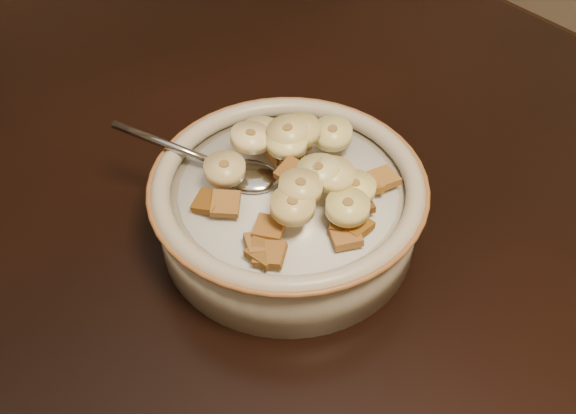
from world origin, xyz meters
TOP-DOWN VIEW (x-y plane):
  - cereal_bowl at (0.26, -0.17)m, footprint 0.20×0.20m
  - milk at (0.26, -0.17)m, footprint 0.17×0.17m
  - spoon at (0.24, -0.14)m, footprint 0.06×0.06m
  - cereal_square_0 at (0.20, -0.21)m, footprint 0.03×0.03m
  - cereal_square_1 at (0.27, -0.15)m, footprint 0.02×0.02m
  - cereal_square_2 at (0.32, -0.15)m, footprint 0.03×0.03m
  - cereal_square_3 at (0.26, -0.22)m, footprint 0.03×0.03m
  - cereal_square_4 at (0.26, -0.18)m, footprint 0.03×0.02m
  - cereal_square_5 at (0.29, -0.14)m, footprint 0.02×0.02m
  - cereal_square_6 at (0.22, -0.20)m, footprint 0.03×0.03m
  - cereal_square_7 at (0.27, -0.15)m, footprint 0.02×0.02m
  - cereal_square_8 at (0.20, -0.21)m, footprint 0.02×0.02m
  - cereal_square_9 at (0.31, -0.21)m, footprint 0.02×0.02m
  - cereal_square_10 at (0.27, -0.11)m, footprint 0.03×0.03m
  - cereal_square_11 at (0.25, -0.23)m, footprint 0.03×0.03m
  - cereal_square_12 at (0.20, -0.20)m, footprint 0.03×0.03m
  - cereal_square_13 at (0.32, -0.15)m, footprint 0.03×0.03m
  - cereal_square_14 at (0.29, -0.21)m, footprint 0.03×0.03m
  - cereal_square_15 at (0.28, -0.22)m, footprint 0.03×0.03m
  - cereal_square_16 at (0.30, -0.21)m, footprint 0.03×0.03m
  - cereal_square_17 at (0.20, -0.15)m, footprint 0.03×0.03m
  - cereal_square_18 at (0.21, -0.21)m, footprint 0.03×0.03m
  - cereal_square_19 at (0.29, -0.20)m, footprint 0.03×0.03m
  - cereal_square_20 at (0.21, -0.16)m, footprint 0.03×0.03m
  - cereal_square_21 at (0.27, -0.23)m, footprint 0.02×0.02m
  - banana_slice_0 at (0.27, -0.12)m, footprint 0.04×0.04m
  - banana_slice_1 at (0.27, -0.22)m, footprint 0.04×0.04m
  - banana_slice_2 at (0.25, -0.13)m, footprint 0.04×0.03m
  - banana_slice_3 at (0.27, -0.15)m, footprint 0.04×0.04m
  - banana_slice_4 at (0.27, -0.20)m, footprint 0.04×0.04m
  - banana_slice_5 at (0.23, -0.20)m, footprint 0.04×0.04m
  - banana_slice_6 at (0.28, -0.21)m, footprint 0.03×0.03m
  - banana_slice_7 at (0.31, -0.16)m, footprint 0.03×0.03m
  - banana_slice_8 at (0.28, -0.15)m, footprint 0.04×0.04m
  - banana_slice_9 at (0.22, -0.14)m, footprint 0.04×0.04m
  - banana_slice_10 at (0.25, -0.19)m, footprint 0.04×0.04m
  - banana_slice_11 at (0.29, -0.15)m, footprint 0.04×0.04m
  - banana_slice_12 at (0.27, -0.19)m, footprint 0.04×0.04m

SIDE VIEW (x-z plane):
  - cereal_bowl at x=0.26m, z-range 0.75..0.80m
  - milk at x=0.26m, z-range 0.80..0.80m
  - spoon at x=0.24m, z-range 0.80..0.81m
  - cereal_square_3 at x=0.26m, z-range 0.80..0.81m
  - cereal_square_11 at x=0.25m, z-range 0.80..0.81m
  - cereal_square_10 at x=0.27m, z-range 0.80..0.81m
  - cereal_square_13 at x=0.32m, z-range 0.80..0.81m
  - cereal_square_21 at x=0.27m, z-range 0.80..0.81m
  - cereal_square_12 at x=0.20m, z-range 0.80..0.81m
  - cereal_square_14 at x=0.29m, z-range 0.80..0.81m
  - cereal_square_18 at x=0.21m, z-range 0.80..0.81m
  - cereal_square_8 at x=0.20m, z-range 0.80..0.81m
  - cereal_square_2 at x=0.32m, z-range 0.80..0.81m
  - cereal_square_0 at x=0.20m, z-range 0.80..0.81m
  - cereal_square_9 at x=0.31m, z-range 0.80..0.81m
  - cereal_square_17 at x=0.20m, z-range 0.80..0.81m
  - cereal_square_15 at x=0.28m, z-range 0.80..0.81m
  - cereal_square_16 at x=0.30m, z-range 0.80..0.81m
  - cereal_square_5 at x=0.29m, z-range 0.80..0.82m
  - cereal_square_20 at x=0.21m, z-range 0.80..0.82m
  - cereal_square_6 at x=0.22m, z-range 0.81..0.81m
  - cereal_square_19 at x=0.29m, z-range 0.81..0.82m
  - cereal_square_1 at x=0.27m, z-range 0.81..0.82m
  - cereal_square_7 at x=0.27m, z-range 0.81..0.82m
  - banana_slice_6 at x=0.28m, z-range 0.81..0.82m
  - banana_slice_0 at x=0.27m, z-range 0.81..0.83m
  - banana_slice_1 at x=0.27m, z-range 0.81..0.82m
  - banana_slice_9 at x=0.22m, z-range 0.81..0.82m
  - banana_slice_7 at x=0.31m, z-range 0.81..0.83m
  - cereal_square_4 at x=0.26m, z-range 0.82..0.83m
  - banana_slice_4 at x=0.27m, z-range 0.82..0.83m
  - banana_slice_5 at x=0.23m, z-range 0.82..0.83m
  - banana_slice_12 at x=0.27m, z-range 0.82..0.83m
  - banana_slice_2 at x=0.25m, z-range 0.82..0.84m
  - banana_slice_3 at x=0.27m, z-range 0.82..0.83m
  - banana_slice_10 at x=0.25m, z-range 0.82..0.83m
  - banana_slice_11 at x=0.29m, z-range 0.82..0.84m
  - banana_slice_8 at x=0.28m, z-range 0.82..0.84m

